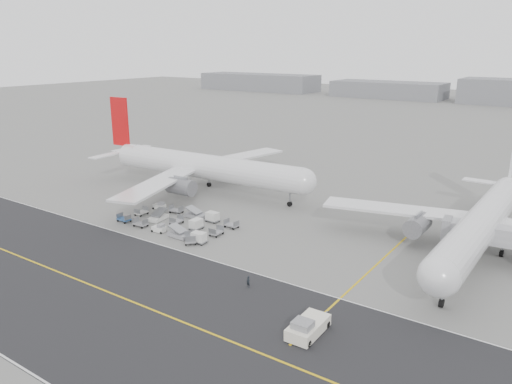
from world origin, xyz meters
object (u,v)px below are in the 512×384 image
Objects in this scene: jet_bridge at (501,238)px; ground_crew_a at (248,282)px; pushback_tug at (307,327)px; airliner_a at (201,166)px; airliner_b at (484,221)px.

jet_bridge is 37.91m from ground_crew_a.
pushback_tug is 35.64m from jet_bridge.
airliner_a reaches higher than pushback_tug.
pushback_tug is at bearing -8.60° from ground_crew_a.
airliner_a is 1.07× the size of airliner_b.
airliner_a reaches higher than ground_crew_a.
ground_crew_a is at bearing -134.89° from airliner_a.
jet_bridge is 10.43× the size of ground_crew_a.
ground_crew_a is at bearing 154.18° from pushback_tug.
ground_crew_a is (-26.65, -26.73, -3.58)m from jet_bridge.
jet_bridge is (14.43, 32.40, 3.45)m from pushback_tug.
airliner_a is 3.40× the size of jet_bridge.
airliner_b is 5.03m from jet_bridge.
airliner_a is 59.86m from airliner_b.
ground_crew_a is at bearing -126.58° from airliner_b.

